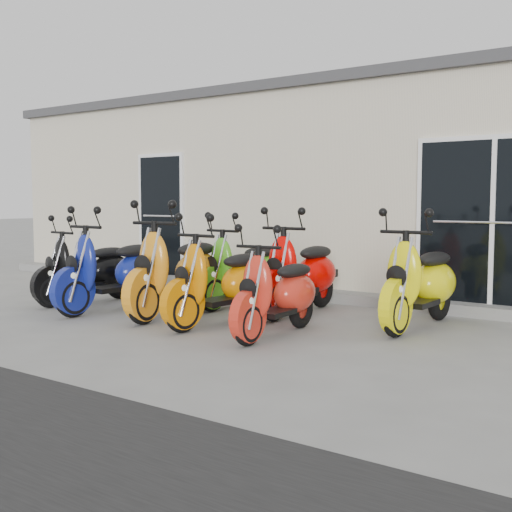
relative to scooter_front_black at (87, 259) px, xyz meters
The scene contains 14 objects.
ground 2.51m from the scooter_front_black, ahead, with size 80.00×80.00×0.00m, color gray.
building 5.98m from the scooter_front_black, 65.77° to the left, with size 14.00×6.00×3.20m, color beige.
roof_cap 6.46m from the scooter_front_black, 65.77° to the left, with size 14.20×6.20×0.16m, color #3F3F42.
front_step 3.32m from the scooter_front_black, 42.24° to the left, with size 14.00×0.40×0.15m, color gray.
door_left 2.55m from the scooter_front_black, 108.37° to the left, with size 1.07×0.08×2.22m, color black.
door_right 5.58m from the scooter_front_black, 25.06° to the left, with size 2.02×0.08×2.22m, color black.
scooter_front_black is the anchor object (origin of this frame).
scooter_front_blue 0.83m from the scooter_front_black, 15.68° to the right, with size 0.70×1.91×1.41m, color navy, non-canonical shape.
scooter_front_orange_a 1.74m from the scooter_front_black, ahead, with size 0.73×2.02×1.49m, color orange, non-canonical shape.
scooter_front_orange_b 2.58m from the scooter_front_black, ahead, with size 0.66×1.82×1.34m, color orange, non-canonical shape.
scooter_front_red 3.49m from the scooter_front_black, ahead, with size 0.61×1.68×1.24m, color red, non-canonical shape.
scooter_back_green 2.26m from the scooter_front_black, 28.48° to the left, with size 0.65×1.80×1.33m, color #4FB31D, non-canonical shape.
scooter_back_red 3.13m from the scooter_front_black, 19.15° to the left, with size 0.69×1.90×1.41m, color #DF0300, non-canonical shape.
scooter_back_yellow 4.69m from the scooter_front_black, 12.64° to the left, with size 0.69×1.90×1.40m, color yellow, non-canonical shape.
Camera 1 is at (4.86, -6.25, 1.49)m, focal length 45.00 mm.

